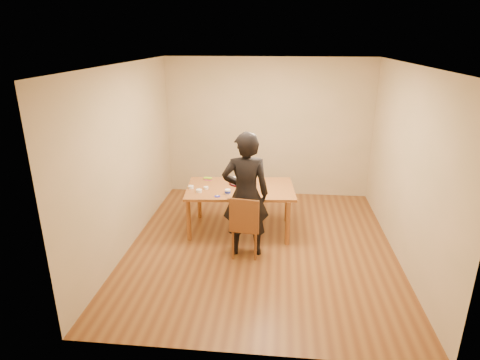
# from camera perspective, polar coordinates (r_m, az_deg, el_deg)

# --- Properties ---
(room_shell) EXTENTS (4.00, 4.50, 2.70)m
(room_shell) POSITION_cam_1_polar(r_m,az_deg,el_deg) (6.07, 3.37, 3.47)
(room_shell) COLOR brown
(room_shell) RESTS_ON ground
(dining_table) EXTENTS (1.80, 1.16, 0.04)m
(dining_table) POSITION_cam_1_polar(r_m,az_deg,el_deg) (6.46, 0.04, -1.27)
(dining_table) COLOR brown
(dining_table) RESTS_ON floor
(dining_chair) EXTENTS (0.43, 0.43, 0.04)m
(dining_chair) POSITION_cam_1_polar(r_m,az_deg,el_deg) (5.86, 0.75, -6.60)
(dining_chair) COLOR brown
(dining_chair) RESTS_ON floor
(cake_plate) EXTENTS (0.29, 0.29, 0.02)m
(cake_plate) POSITION_cam_1_polar(r_m,az_deg,el_deg) (6.61, -0.31, -0.49)
(cake_plate) COLOR red
(cake_plate) RESTS_ON dining_table
(cake) EXTENTS (0.23, 0.23, 0.07)m
(cake) POSITION_cam_1_polar(r_m,az_deg,el_deg) (6.59, -0.31, -0.11)
(cake) COLOR white
(cake) RESTS_ON cake_plate
(frosting_dome) EXTENTS (0.22, 0.22, 0.03)m
(frosting_dome) POSITION_cam_1_polar(r_m,az_deg,el_deg) (6.57, -0.31, 0.30)
(frosting_dome) COLOR white
(frosting_dome) RESTS_ON cake
(frosting_tub) EXTENTS (0.09, 0.09, 0.08)m
(frosting_tub) POSITION_cam_1_polar(r_m,az_deg,el_deg) (6.18, -1.77, -1.69)
(frosting_tub) COLOR white
(frosting_tub) RESTS_ON dining_table
(frosting_lid) EXTENTS (0.09, 0.09, 0.01)m
(frosting_lid) POSITION_cam_1_polar(r_m,az_deg,el_deg) (6.11, -3.25, -2.33)
(frosting_lid) COLOR #1C189C
(frosting_lid) RESTS_ON dining_table
(frosting_dollop) EXTENTS (0.04, 0.04, 0.02)m
(frosting_dollop) POSITION_cam_1_polar(r_m,az_deg,el_deg) (6.11, -3.25, -2.22)
(frosting_dollop) COLOR white
(frosting_dollop) RESTS_ON frosting_lid
(ramekin_green) EXTENTS (0.09, 0.09, 0.04)m
(ramekin_green) POSITION_cam_1_polar(r_m,az_deg,el_deg) (6.30, -5.86, -1.53)
(ramekin_green) COLOR white
(ramekin_green) RESTS_ON dining_table
(ramekin_yellow) EXTENTS (0.08, 0.08, 0.04)m
(ramekin_yellow) POSITION_cam_1_polar(r_m,az_deg,el_deg) (6.42, -4.84, -1.11)
(ramekin_yellow) COLOR white
(ramekin_yellow) RESTS_ON dining_table
(ramekin_multi) EXTENTS (0.09, 0.09, 0.04)m
(ramekin_multi) POSITION_cam_1_polar(r_m,az_deg,el_deg) (6.47, -6.98, -1.00)
(ramekin_multi) COLOR white
(ramekin_multi) RESTS_ON dining_table
(candy_box_pink) EXTENTS (0.12, 0.07, 0.02)m
(candy_box_pink) POSITION_cam_1_polar(r_m,az_deg,el_deg) (6.82, -4.54, 0.10)
(candy_box_pink) COLOR #EB377D
(candy_box_pink) RESTS_ON dining_table
(candy_box_green) EXTENTS (0.14, 0.08, 0.02)m
(candy_box_green) POSITION_cam_1_polar(r_m,az_deg,el_deg) (6.82, -4.58, 0.27)
(candy_box_green) COLOR #3B991C
(candy_box_green) RESTS_ON candy_box_pink
(spatula) EXTENTS (0.14, 0.02, 0.01)m
(spatula) POSITION_cam_1_polar(r_m,az_deg,el_deg) (6.00, -1.18, -2.72)
(spatula) COLOR black
(spatula) RESTS_ON dining_table
(person) EXTENTS (0.73, 0.53, 1.85)m
(person) POSITION_cam_1_polar(r_m,az_deg,el_deg) (5.70, 0.81, -2.12)
(person) COLOR black
(person) RESTS_ON floor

